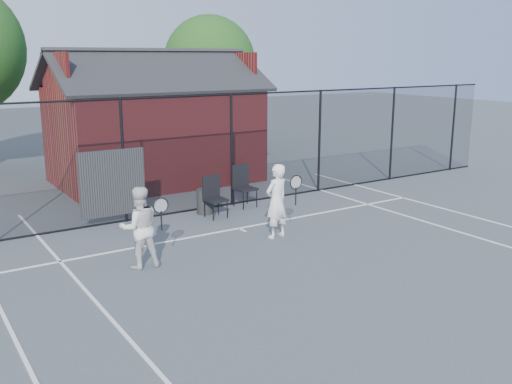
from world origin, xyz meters
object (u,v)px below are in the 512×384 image
player_back (140,227)px  waste_bin (205,201)px  clubhouse (154,131)px  chair_left (245,187)px  player_front (277,201)px  chair_right (216,198)px

player_back → waste_bin: bearing=43.9°
clubhouse → chair_left: 4.57m
player_back → clubhouse: bearing=64.7°
player_front → player_back: bearing=-178.0°
waste_bin → chair_right: bearing=-86.3°
clubhouse → player_front: 7.06m
chair_left → player_back: bearing=-149.5°
chair_right → waste_bin: chair_right is taller
chair_left → chair_right: (-1.18, -0.50, -0.04)m
player_back → chair_right: size_ratio=1.53×
clubhouse → player_back: 7.92m
clubhouse → chair_left: clubhouse is taller
chair_left → chair_right: size_ratio=1.07×
player_back → chair_right: (2.86, 2.23, -0.28)m
player_front → waste_bin: (-0.41, 2.61, -0.52)m
clubhouse → chair_left: size_ratio=5.90×
clubhouse → player_front: bearing=-91.1°
chair_left → chair_right: chair_left is taller
player_back → waste_bin: (2.83, 2.73, -0.47)m
player_front → chair_left: size_ratio=1.51×
clubhouse → chair_right: bearing=-95.9°
clubhouse → waste_bin: size_ratio=10.23×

